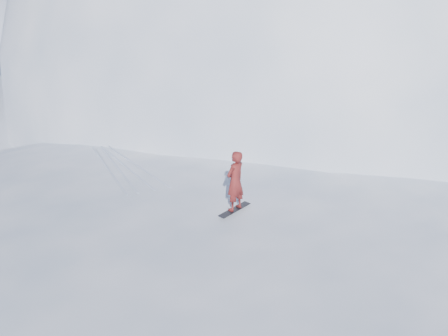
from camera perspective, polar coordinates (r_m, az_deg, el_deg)
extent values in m
plane|color=white|center=(13.87, -6.84, -16.19)|extent=(400.00, 400.00, 0.00)
ellipsoid|color=white|center=(16.48, -6.05, -9.46)|extent=(36.00, 28.00, 4.80)
ellipsoid|color=white|center=(44.89, 12.79, 10.15)|extent=(60.00, 56.00, 56.00)
ellipsoid|color=white|center=(34.20, 1.16, 7.21)|extent=(28.00, 24.00, 18.00)
ellipsoid|color=white|center=(13.63, 18.70, -18.17)|extent=(5.00, 4.50, 0.70)
ellipsoid|color=white|center=(18.76, -17.42, -6.33)|extent=(7.00, 6.30, 1.00)
ellipsoid|color=white|center=(19.40, 10.56, -4.69)|extent=(4.00, 3.60, 0.60)
cube|color=black|center=(13.10, 1.56, -5.94)|extent=(1.33, 0.88, 0.02)
imported|color=maroon|center=(12.67, 1.60, -1.88)|extent=(0.87, 0.77, 2.00)
cube|color=silver|center=(17.22, -16.33, 0.12)|extent=(0.84, 5.96, 0.04)
cube|color=silver|center=(17.25, -15.09, 0.28)|extent=(0.86, 5.95, 0.04)
cube|color=silver|center=(17.28, -14.00, 0.42)|extent=(1.43, 5.86, 0.04)
cube|color=silver|center=(17.32, -12.57, 0.61)|extent=(1.67, 5.79, 0.04)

